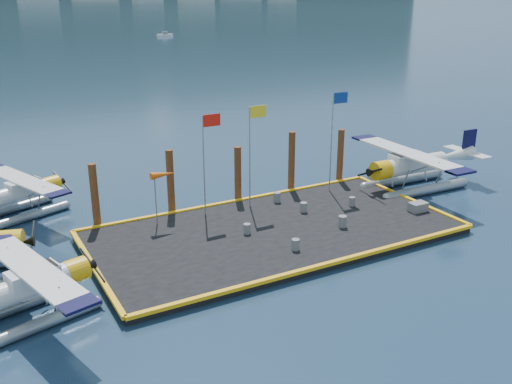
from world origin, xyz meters
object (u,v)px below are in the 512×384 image
flagpole_red (207,149)px  piling_1 (171,184)px  drum_0 (247,229)px  drum_4 (352,201)px  piling_2 (238,176)px  drum_2 (304,207)px  seaplane_c (19,196)px  drum_3 (295,244)px  drum_1 (342,221)px  piling_3 (292,163)px  crate (418,207)px  windsock (162,176)px  piling_4 (340,158)px  seaplane_a (26,291)px  flagpole_yellow (253,141)px  piling_0 (95,198)px  drum_5 (277,197)px  flagpole_blue (335,127)px  seaplane_d (411,168)px

flagpole_red → piling_1: flagpole_red is taller
drum_0 → drum_4: (7.69, 0.64, -0.00)m
drum_4 → piling_2: piling_2 is taller
drum_2 → piling_2: size_ratio=0.15×
seaplane_c → drum_3: size_ratio=14.63×
drum_0 → piling_1: bearing=114.6°
seaplane_c → drum_1: seaplane_c is taller
drum_0 → piling_1: size_ratio=0.13×
piling_1 → piling_2: 4.50m
drum_0 → piling_1: 5.90m
piling_1 → piling_3: piling_3 is taller
flagpole_red → piling_3: flagpole_red is taller
flagpole_red → piling_3: 7.33m
crate → windsock: 15.32m
piling_1 → piling_4: size_ratio=1.05×
seaplane_c → drum_3: 17.25m
drum_1 → piling_4: bearing=54.6°
piling_1 → piling_4: 12.50m
crate → piling_4: bearing=94.0°
seaplane_a → flagpole_yellow: flagpole_yellow is taller
flagpole_yellow → piling_0: 9.67m
drum_0 → drum_4: 7.72m
piling_0 → piling_2: size_ratio=1.05×
seaplane_a → drum_5: bearing=96.7°
piling_0 → piling_4: bearing=0.0°
flagpole_yellow → piling_2: bearing=97.2°
seaplane_a → seaplane_c: size_ratio=1.05×
drum_5 → flagpole_blue: flagpole_blue is taller
piling_3 → drum_0: bearing=-139.6°
seaplane_c → flagpole_yellow: (12.69, -6.11, 3.19)m
drum_1 → piling_2: 7.71m
seaplane_c → windsock: 9.46m
seaplane_d → drum_5: (-9.70, 1.49, -0.90)m
drum_0 → piling_4: (10.11, 5.21, 1.32)m
drum_0 → flagpole_red: bearing=100.6°
drum_0 → piling_0: 8.73m
flagpole_red → crate: bearing=-26.4°
drum_2 → piling_3: 4.56m
drum_0 → drum_5: (3.96, 3.44, 0.03)m
flagpole_blue → drum_1: bearing=-120.5°
flagpole_yellow → piling_1: size_ratio=1.48×
piling_4 → windsock: bearing=-173.3°
drum_4 → piling_2: size_ratio=0.14×
seaplane_c → piling_1: 9.21m
seaplane_c → drum_2: seaplane_c is taller
drum_4 → flagpole_yellow: 7.24m
crate → flagpole_blue: flagpole_blue is taller
drum_2 → drum_5: (-0.53, 2.23, 0.02)m
piling_2 → drum_3: bearing=-96.3°
drum_0 → piling_2: bearing=67.9°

